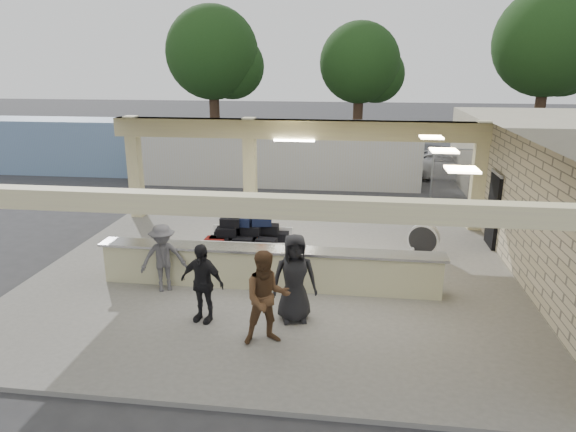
# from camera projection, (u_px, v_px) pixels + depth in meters

# --- Properties ---
(ground) EXTENTS (120.00, 120.00, 0.00)m
(ground) POSITION_uv_depth(u_px,v_px,m) (272.00, 282.00, 12.81)
(ground) COLOR #2D2D2F
(ground) RESTS_ON ground
(pavilion) EXTENTS (12.01, 10.00, 3.55)m
(pavilion) POSITION_uv_depth(u_px,v_px,m) (284.00, 223.00, 13.02)
(pavilion) COLOR slate
(pavilion) RESTS_ON ground
(baggage_counter) EXTENTS (8.20, 0.58, 0.98)m
(baggage_counter) POSITION_uv_depth(u_px,v_px,m) (269.00, 268.00, 12.16)
(baggage_counter) COLOR #BBB78C
(baggage_counter) RESTS_ON pavilion
(luggage_cart) EXTENTS (2.23, 1.40, 1.29)m
(luggage_cart) POSITION_uv_depth(u_px,v_px,m) (247.00, 238.00, 13.53)
(luggage_cart) COLOR silver
(luggage_cart) RESTS_ON pavilion
(drum_fan) EXTENTS (0.90, 0.55, 0.94)m
(drum_fan) POSITION_uv_depth(u_px,v_px,m) (424.00, 239.00, 14.06)
(drum_fan) COLOR silver
(drum_fan) RESTS_ON pavilion
(baggage_handler) EXTENTS (0.35, 0.63, 1.73)m
(baggage_handler) POSITION_uv_depth(u_px,v_px,m) (260.00, 227.00, 13.93)
(baggage_handler) COLOR #E7500C
(baggage_handler) RESTS_ON pavilion
(passenger_a) EXTENTS (0.98, 0.68, 1.85)m
(passenger_a) POSITION_uv_depth(u_px,v_px,m) (267.00, 298.00, 9.62)
(passenger_a) COLOR brown
(passenger_a) RESTS_ON pavilion
(passenger_b) EXTENTS (1.04, 0.60, 1.68)m
(passenger_b) POSITION_uv_depth(u_px,v_px,m) (202.00, 283.00, 10.49)
(passenger_b) COLOR black
(passenger_b) RESTS_ON pavilion
(passenger_c) EXTENTS (1.10, 0.79, 1.62)m
(passenger_c) POSITION_uv_depth(u_px,v_px,m) (163.00, 258.00, 11.89)
(passenger_c) COLOR #47464B
(passenger_c) RESTS_ON pavilion
(passenger_d) EXTENTS (0.98, 0.59, 1.88)m
(passenger_d) POSITION_uv_depth(u_px,v_px,m) (294.00, 278.00, 10.47)
(passenger_d) COLOR black
(passenger_d) RESTS_ON pavilion
(car_white_a) EXTENTS (4.76, 2.60, 1.31)m
(car_white_a) POSITION_uv_depth(u_px,v_px,m) (451.00, 165.00, 23.91)
(car_white_a) COLOR silver
(car_white_a) RESTS_ON ground
(car_dark) EXTENTS (4.23, 3.26, 1.35)m
(car_dark) POSITION_uv_depth(u_px,v_px,m) (404.00, 158.00, 25.51)
(car_dark) COLOR black
(car_dark) RESTS_ON ground
(container_white) EXTENTS (12.66, 2.65, 2.74)m
(container_white) POSITION_uv_depth(u_px,v_px,m) (275.00, 153.00, 22.93)
(container_white) COLOR beige
(container_white) RESTS_ON ground
(container_blue) EXTENTS (9.97, 2.47, 2.59)m
(container_blue) POSITION_uv_depth(u_px,v_px,m) (82.00, 146.00, 25.22)
(container_blue) COLOR #6789A5
(container_blue) RESTS_ON ground
(tree_left) EXTENTS (6.60, 6.30, 9.00)m
(tree_left) POSITION_uv_depth(u_px,v_px,m) (218.00, 57.00, 35.09)
(tree_left) COLOR #382619
(tree_left) RESTS_ON ground
(tree_mid) EXTENTS (6.00, 5.60, 8.00)m
(tree_mid) POSITION_uv_depth(u_px,v_px,m) (364.00, 66.00, 35.90)
(tree_mid) COLOR #382619
(tree_mid) RESTS_ON ground
(tree_right) EXTENTS (7.20, 7.00, 10.00)m
(tree_right) POSITION_uv_depth(u_px,v_px,m) (553.00, 46.00, 33.08)
(tree_right) COLOR #382619
(tree_right) RESTS_ON ground
(adjacent_building) EXTENTS (6.00, 8.00, 3.20)m
(adjacent_building) POSITION_uv_depth(u_px,v_px,m) (545.00, 157.00, 20.64)
(adjacent_building) COLOR #BAB193
(adjacent_building) RESTS_ON ground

